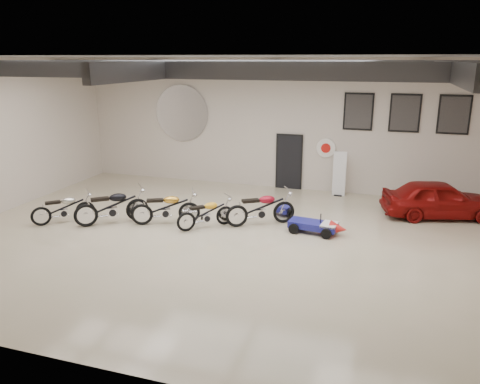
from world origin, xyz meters
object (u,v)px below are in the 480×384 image
(motorcycle_black, at_px, (112,206))
(go_kart, at_px, (318,223))
(banner_stand, at_px, (339,173))
(motorcycle_silver, at_px, (63,208))
(motorcycle_yellow, at_px, (206,213))
(vintage_car, at_px, (439,199))
(motorcycle_red, at_px, (261,208))
(motorcycle_gold, at_px, (165,207))

(motorcycle_black, bearing_deg, go_kart, -29.39)
(go_kart, bearing_deg, banner_stand, 95.62)
(motorcycle_silver, relative_size, go_kart, 1.08)
(motorcycle_yellow, distance_m, vintage_car, 7.52)
(vintage_car, bearing_deg, motorcycle_silver, 94.91)
(banner_stand, relative_size, motorcycle_red, 0.81)
(motorcycle_gold, bearing_deg, motorcycle_silver, 170.59)
(banner_stand, height_order, motorcycle_black, banner_stand)
(motorcycle_silver, bearing_deg, vintage_car, -22.51)
(motorcycle_red, bearing_deg, banner_stand, 31.75)
(motorcycle_silver, height_order, motorcycle_red, motorcycle_red)
(banner_stand, height_order, go_kart, banner_stand)
(motorcycle_gold, bearing_deg, vintage_car, -3.22)
(banner_stand, distance_m, motorcycle_silver, 9.67)
(motorcycle_yellow, distance_m, go_kart, 3.36)
(motorcycle_gold, distance_m, go_kart, 4.67)
(motorcycle_black, distance_m, motorcycle_red, 4.60)
(motorcycle_yellow, distance_m, motorcycle_red, 1.69)
(banner_stand, bearing_deg, motorcycle_silver, -142.55)
(motorcycle_yellow, xyz_separation_m, motorcycle_red, (1.51, 0.75, 0.09))
(motorcycle_black, relative_size, motorcycle_gold, 1.07)
(motorcycle_black, bearing_deg, motorcycle_yellow, -29.11)
(motorcycle_red, bearing_deg, motorcycle_yellow, 174.38)
(motorcycle_silver, xyz_separation_m, motorcycle_yellow, (4.40, 0.92, -0.01))
(banner_stand, xyz_separation_m, motorcycle_red, (-1.94, -3.96, -0.31))
(go_kart, bearing_deg, motorcycle_gold, -164.97)
(banner_stand, relative_size, go_kart, 1.01)
(motorcycle_black, height_order, go_kart, motorcycle_black)
(motorcycle_silver, xyz_separation_m, motorcycle_red, (5.91, 1.67, 0.07))
(motorcycle_silver, bearing_deg, banner_stand, -7.11)
(motorcycle_silver, bearing_deg, go_kart, -31.92)
(banner_stand, relative_size, motorcycle_yellow, 0.96)
(banner_stand, distance_m, motorcycle_black, 8.24)
(banner_stand, bearing_deg, motorcycle_red, -114.29)
(motorcycle_red, height_order, go_kart, motorcycle_red)
(vintage_car, bearing_deg, motorcycle_black, 95.72)
(vintage_car, bearing_deg, motorcycle_gold, 96.57)
(motorcycle_black, distance_m, motorcycle_gold, 1.67)
(motorcycle_black, bearing_deg, motorcycle_gold, -22.68)
(motorcycle_red, xyz_separation_m, go_kart, (1.80, -0.19, -0.25))
(motorcycle_gold, relative_size, motorcycle_red, 0.96)
(go_kart, bearing_deg, vintage_car, 44.84)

